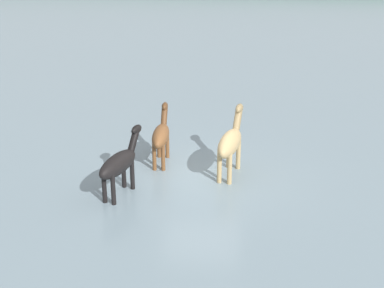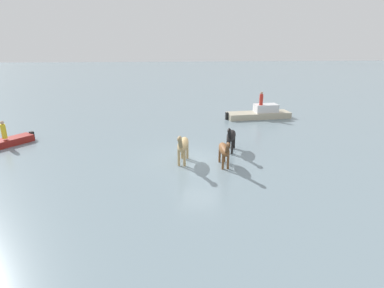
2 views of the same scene
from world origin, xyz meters
name	(u,v)px [view 2 (image 2 of 2)]	position (x,y,z in m)	size (l,w,h in m)	color
ground_plane	(198,161)	(0.00, 0.00, 0.00)	(160.81, 160.81, 0.00)	gray
horse_dark_mare	(224,150)	(-1.42, 0.82, 0.96)	(0.55, 2.24, 1.74)	brown
horse_rear_stallion	(183,145)	(0.86, 0.15, 1.08)	(0.95, 2.53, 1.96)	tan
horse_pinto_flank	(231,136)	(-2.25, -1.59, 0.99)	(1.06, 2.31, 1.80)	black
boat_launch_far	(5,144)	(12.61, -3.58, 0.16)	(3.14, 3.52, 0.71)	maroon
boat_skiff_near	(260,114)	(-6.49, -10.14, 0.33)	(5.97, 2.25, 1.37)	#B7AD93
person_spotter_bow	(3,130)	(12.49, -3.55, 1.11)	(0.32, 0.32, 1.19)	yellow
person_boatman_standing	(261,99)	(-6.48, -9.91, 1.77)	(0.32, 0.32, 1.19)	red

